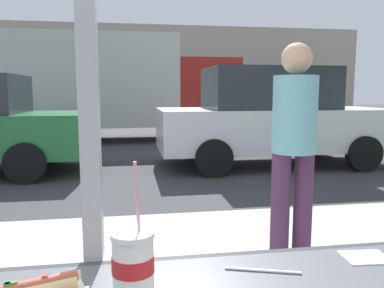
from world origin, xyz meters
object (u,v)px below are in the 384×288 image
object	(u,v)px
box_truck	(121,85)
pedestrian	(294,140)
parked_car_white	(271,117)
soda_cup_right	(133,263)

from	to	relation	value
box_truck	pedestrian	xyz separation A→B (m)	(1.39, -8.90, -0.54)
parked_car_white	pedestrian	bearing A→B (deg)	-108.81
soda_cup_right	parked_car_white	distance (m)	6.88
soda_cup_right	pedestrian	world-z (taller)	pedestrian
pedestrian	soda_cup_right	bearing A→B (deg)	-122.84
soda_cup_right	pedestrian	xyz separation A→B (m)	(1.19, 1.84, 0.02)
box_truck	soda_cup_right	bearing A→B (deg)	-88.92
parked_car_white	soda_cup_right	bearing A→B (deg)	-113.23
soda_cup_right	box_truck	xyz separation A→B (m)	(-0.20, 10.74, 0.56)
soda_cup_right	parked_car_white	xyz separation A→B (m)	(2.71, 6.32, -0.12)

